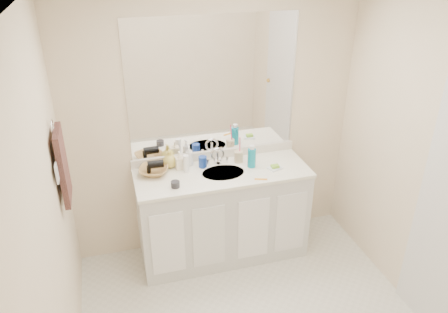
% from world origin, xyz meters
% --- Properties ---
extents(ceiling, '(2.60, 2.60, 0.02)m').
position_xyz_m(ceiling, '(0.00, 0.00, 2.40)').
color(ceiling, white).
rests_on(ceiling, wall_back).
extents(wall_back, '(2.60, 0.02, 2.40)m').
position_xyz_m(wall_back, '(0.00, 1.30, 1.20)').
color(wall_back, beige).
rests_on(wall_back, floor).
extents(wall_left, '(0.02, 2.60, 2.40)m').
position_xyz_m(wall_left, '(-1.30, 0.00, 1.20)').
color(wall_left, beige).
rests_on(wall_left, floor).
extents(wall_right, '(0.02, 2.60, 2.40)m').
position_xyz_m(wall_right, '(1.30, 0.00, 1.20)').
color(wall_right, beige).
rests_on(wall_right, floor).
extents(vanity_cabinet, '(1.50, 0.55, 0.85)m').
position_xyz_m(vanity_cabinet, '(0.00, 1.02, 0.42)').
color(vanity_cabinet, silver).
rests_on(vanity_cabinet, floor).
extents(countertop, '(1.52, 0.57, 0.03)m').
position_xyz_m(countertop, '(0.00, 1.02, 0.86)').
color(countertop, white).
rests_on(countertop, vanity_cabinet).
extents(backsplash, '(1.52, 0.03, 0.08)m').
position_xyz_m(backsplash, '(0.00, 1.29, 0.92)').
color(backsplash, silver).
rests_on(backsplash, countertop).
extents(sink_basin, '(0.37, 0.37, 0.02)m').
position_xyz_m(sink_basin, '(0.00, 1.00, 0.87)').
color(sink_basin, beige).
rests_on(sink_basin, countertop).
extents(faucet, '(0.02, 0.02, 0.11)m').
position_xyz_m(faucet, '(0.00, 1.18, 0.94)').
color(faucet, silver).
rests_on(faucet, countertop).
extents(mirror, '(1.48, 0.01, 1.20)m').
position_xyz_m(mirror, '(0.00, 1.29, 1.56)').
color(mirror, white).
rests_on(mirror, wall_back).
extents(blue_mug, '(0.08, 0.08, 0.10)m').
position_xyz_m(blue_mug, '(-0.14, 1.15, 0.93)').
color(blue_mug, navy).
rests_on(blue_mug, countertop).
extents(tan_cup, '(0.08, 0.08, 0.11)m').
position_xyz_m(tan_cup, '(0.19, 1.16, 0.93)').
color(tan_cup, beige).
rests_on(tan_cup, countertop).
extents(toothbrush, '(0.02, 0.04, 0.20)m').
position_xyz_m(toothbrush, '(0.20, 1.16, 1.03)').
color(toothbrush, '#F84171').
rests_on(toothbrush, tan_cup).
extents(mouthwash_bottle, '(0.09, 0.09, 0.17)m').
position_xyz_m(mouthwash_bottle, '(0.27, 1.04, 0.97)').
color(mouthwash_bottle, '#0D89A2').
rests_on(mouthwash_bottle, countertop).
extents(soap_dish, '(0.14, 0.12, 0.01)m').
position_xyz_m(soap_dish, '(0.46, 0.94, 0.89)').
color(soap_dish, white).
rests_on(soap_dish, countertop).
extents(green_soap, '(0.07, 0.05, 0.02)m').
position_xyz_m(green_soap, '(0.46, 0.94, 0.90)').
color(green_soap, '#7EBD2E').
rests_on(green_soap, soap_dish).
extents(orange_comb, '(0.11, 0.06, 0.00)m').
position_xyz_m(orange_comb, '(0.27, 0.80, 0.88)').
color(orange_comb, orange).
rests_on(orange_comb, countertop).
extents(dark_jar, '(0.08, 0.08, 0.05)m').
position_xyz_m(dark_jar, '(-0.44, 0.88, 0.91)').
color(dark_jar, black).
rests_on(dark_jar, countertop).
extents(extra_white_bottle, '(0.05, 0.05, 0.15)m').
position_xyz_m(extra_white_bottle, '(-0.30, 1.11, 0.96)').
color(extra_white_bottle, white).
rests_on(extra_white_bottle, countertop).
extents(soap_bottle_white, '(0.09, 0.09, 0.18)m').
position_xyz_m(soap_bottle_white, '(-0.25, 1.22, 0.97)').
color(soap_bottle_white, white).
rests_on(soap_bottle_white, countertop).
extents(soap_bottle_cream, '(0.08, 0.08, 0.16)m').
position_xyz_m(soap_bottle_cream, '(-0.34, 1.18, 0.96)').
color(soap_bottle_cream, '#FAECCB').
rests_on(soap_bottle_cream, countertop).
extents(soap_bottle_yellow, '(0.16, 0.16, 0.16)m').
position_xyz_m(soap_bottle_yellow, '(-0.42, 1.24, 0.96)').
color(soap_bottle_yellow, '#D2BD51').
rests_on(soap_bottle_yellow, countertop).
extents(wicker_basket, '(0.31, 0.31, 0.06)m').
position_xyz_m(wicker_basket, '(-0.58, 1.15, 0.91)').
color(wicker_basket, '#AD8046').
rests_on(wicker_basket, countertop).
extents(hair_dryer, '(0.14, 0.07, 0.07)m').
position_xyz_m(hair_dryer, '(-0.56, 1.15, 0.97)').
color(hair_dryer, black).
rests_on(hair_dryer, wicker_basket).
extents(towel_ring, '(0.01, 0.11, 0.11)m').
position_xyz_m(towel_ring, '(-1.27, 0.77, 1.55)').
color(towel_ring, silver).
rests_on(towel_ring, wall_left).
extents(hand_towel, '(0.04, 0.32, 0.55)m').
position_xyz_m(hand_towel, '(-1.25, 0.77, 1.25)').
color(hand_towel, black).
rests_on(hand_towel, towel_ring).
extents(switch_plate, '(0.01, 0.08, 0.13)m').
position_xyz_m(switch_plate, '(-1.27, 0.57, 1.30)').
color(switch_plate, white).
rests_on(switch_plate, wall_left).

